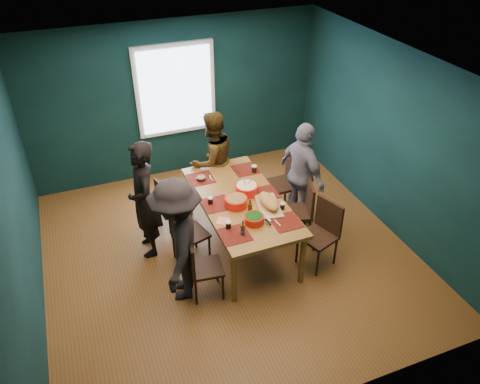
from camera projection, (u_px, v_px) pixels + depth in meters
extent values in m
cube|color=brown|center=(228.00, 253.00, 6.73)|extent=(5.00, 5.00, 0.01)
cube|color=silver|center=(224.00, 70.00, 5.22)|extent=(5.00, 5.00, 0.01)
cube|color=#103738|center=(16.00, 215.00, 5.22)|extent=(0.01, 5.00, 2.70)
cube|color=#103738|center=(389.00, 139.00, 6.73)|extent=(0.01, 5.00, 2.70)
cube|color=#103738|center=(176.00, 100.00, 7.91)|extent=(5.00, 0.01, 2.70)
cube|color=#103738|center=(325.00, 313.00, 4.04)|extent=(5.00, 0.01, 2.70)
cube|color=white|center=(176.00, 90.00, 7.77)|extent=(1.35, 0.06, 1.55)
cube|color=olive|center=(241.00, 201.00, 6.43)|extent=(1.10, 2.16, 0.05)
cylinder|color=olive|center=(234.00, 278.00, 5.75)|extent=(0.08, 0.08, 0.76)
cylinder|color=olive|center=(302.00, 260.00, 6.04)|extent=(0.08, 0.08, 0.76)
cylinder|color=olive|center=(189.00, 194.00, 7.28)|extent=(0.08, 0.08, 0.76)
cylinder|color=olive|center=(246.00, 183.00, 7.57)|extent=(0.08, 0.08, 0.76)
cube|color=black|center=(174.00, 205.00, 6.98)|extent=(0.47, 0.47, 0.04)
cube|color=black|center=(162.00, 196.00, 6.77)|extent=(0.13, 0.39, 0.43)
cylinder|color=black|center=(171.00, 226.00, 6.91)|extent=(0.03, 0.03, 0.40)
cylinder|color=black|center=(190.00, 218.00, 7.07)|extent=(0.03, 0.03, 0.40)
cylinder|color=black|center=(160.00, 215.00, 7.14)|extent=(0.03, 0.03, 0.40)
cylinder|color=black|center=(180.00, 208.00, 7.30)|extent=(0.03, 0.03, 0.40)
cube|color=black|center=(191.00, 234.00, 6.36)|extent=(0.52, 0.52, 0.04)
cube|color=black|center=(177.00, 225.00, 6.13)|extent=(0.15, 0.41, 0.46)
cylinder|color=black|center=(187.00, 259.00, 6.29)|extent=(0.03, 0.03, 0.43)
cylinder|color=black|center=(210.00, 249.00, 6.46)|extent=(0.03, 0.03, 0.43)
cylinder|color=black|center=(174.00, 246.00, 6.53)|extent=(0.03, 0.03, 0.43)
cylinder|color=black|center=(196.00, 236.00, 6.70)|extent=(0.03, 0.03, 0.43)
cube|color=black|center=(206.00, 268.00, 5.85)|extent=(0.44, 0.44, 0.04)
cube|color=black|center=(191.00, 256.00, 5.68)|extent=(0.09, 0.40, 0.44)
cylinder|color=black|center=(196.00, 293.00, 5.80)|extent=(0.03, 0.03, 0.41)
cylinder|color=black|center=(223.00, 288.00, 5.87)|extent=(0.03, 0.03, 0.41)
cylinder|color=black|center=(192.00, 274.00, 6.07)|extent=(0.03, 0.03, 0.41)
cylinder|color=black|center=(217.00, 269.00, 6.14)|extent=(0.03, 0.03, 0.41)
cube|color=black|center=(281.00, 185.00, 7.34)|extent=(0.45, 0.45, 0.04)
cube|color=black|center=(293.00, 168.00, 7.25)|extent=(0.05, 0.45, 0.49)
cylinder|color=black|center=(275.00, 207.00, 7.27)|extent=(0.03, 0.03, 0.46)
cylinder|color=black|center=(296.00, 201.00, 7.39)|extent=(0.03, 0.03, 0.46)
cylinder|color=black|center=(264.00, 194.00, 7.56)|extent=(0.03, 0.03, 0.46)
cylinder|color=black|center=(285.00, 189.00, 7.68)|extent=(0.03, 0.03, 0.46)
cube|color=black|center=(296.00, 212.00, 6.79)|extent=(0.52, 0.52, 0.04)
cube|color=black|center=(310.00, 198.00, 6.66)|extent=(0.16, 0.41, 0.45)
cylinder|color=black|center=(285.00, 233.00, 6.76)|extent=(0.03, 0.03, 0.42)
cylinder|color=black|center=(309.00, 232.00, 6.78)|extent=(0.03, 0.03, 0.42)
cylinder|color=black|center=(281.00, 218.00, 7.06)|extent=(0.03, 0.03, 0.42)
cylinder|color=black|center=(305.00, 217.00, 7.08)|extent=(0.03, 0.03, 0.42)
cube|color=black|center=(318.00, 237.00, 6.29)|extent=(0.55, 0.55, 0.04)
cube|color=black|center=(329.00, 216.00, 6.25)|extent=(0.19, 0.42, 0.47)
cylinder|color=black|center=(317.00, 264.00, 6.21)|extent=(0.03, 0.03, 0.44)
cylinder|color=black|center=(335.00, 251.00, 6.41)|extent=(0.03, 0.03, 0.44)
cylinder|color=black|center=(297.00, 250.00, 6.44)|extent=(0.03, 0.03, 0.44)
cylinder|color=black|center=(315.00, 238.00, 6.64)|extent=(0.03, 0.03, 0.44)
imported|color=black|center=(144.00, 200.00, 6.31)|extent=(0.44, 0.65, 1.72)
imported|color=black|center=(212.00, 161.00, 7.29)|extent=(0.94, 0.82, 1.62)
imported|color=silver|center=(302.00, 175.00, 6.94)|extent=(0.55, 1.01, 1.64)
imported|color=black|center=(178.00, 242.00, 5.62)|extent=(0.96, 1.24, 1.69)
cylinder|color=red|center=(236.00, 202.00, 6.25)|extent=(0.31, 0.31, 0.12)
cylinder|color=#508931|center=(236.00, 198.00, 6.22)|extent=(0.27, 0.27, 0.02)
cylinder|color=red|center=(247.00, 189.00, 6.51)|extent=(0.32, 0.32, 0.13)
cylinder|color=#F3E5C7|center=(247.00, 186.00, 6.47)|extent=(0.28, 0.28, 0.02)
cylinder|color=tan|center=(250.00, 182.00, 6.46)|extent=(0.09, 0.18, 0.26)
cylinder|color=tan|center=(245.00, 183.00, 6.44)|extent=(0.08, 0.18, 0.26)
cylinder|color=red|center=(254.00, 219.00, 5.95)|extent=(0.26, 0.26, 0.11)
cylinder|color=#164411|center=(254.00, 216.00, 5.92)|extent=(0.23, 0.23, 0.02)
cube|color=#D6B873|center=(269.00, 206.00, 6.26)|extent=(0.38, 0.60, 0.02)
ellipsoid|color=#B28D3F|center=(269.00, 201.00, 6.22)|extent=(0.28, 0.47, 0.13)
cube|color=silver|center=(266.00, 216.00, 6.03)|extent=(0.05, 0.23, 0.00)
cylinder|color=black|center=(268.00, 222.00, 5.93)|extent=(0.04, 0.13, 0.02)
sphere|color=#1E5A14|center=(273.00, 206.00, 6.12)|extent=(0.04, 0.04, 0.04)
sphere|color=#1E5A14|center=(269.00, 201.00, 6.21)|extent=(0.04, 0.04, 0.04)
sphere|color=#1E5A14|center=(265.00, 196.00, 6.31)|extent=(0.04, 0.04, 0.04)
cylinder|color=black|center=(201.00, 179.00, 6.80)|extent=(0.13, 0.13, 0.05)
cylinder|color=#508931|center=(201.00, 177.00, 6.79)|extent=(0.11, 0.11, 0.01)
cylinder|color=#452B0C|center=(243.00, 230.00, 5.74)|extent=(0.05, 0.05, 0.15)
cylinder|color=#452B0C|center=(243.00, 223.00, 5.68)|extent=(0.02, 0.02, 0.06)
cylinder|color=#1744A1|center=(243.00, 231.00, 5.75)|extent=(0.06, 0.06, 0.03)
cylinder|color=#452B0C|center=(250.00, 209.00, 6.09)|extent=(0.06, 0.06, 0.16)
cylinder|color=#452B0C|center=(250.00, 202.00, 6.03)|extent=(0.02, 0.02, 0.06)
cylinder|color=black|center=(228.00, 225.00, 5.85)|extent=(0.07, 0.07, 0.10)
cylinder|color=silver|center=(228.00, 222.00, 5.83)|extent=(0.07, 0.07, 0.01)
cylinder|color=black|center=(282.00, 206.00, 6.20)|extent=(0.06, 0.06, 0.09)
cylinder|color=silver|center=(283.00, 204.00, 6.18)|extent=(0.07, 0.07, 0.01)
cylinder|color=black|center=(254.00, 169.00, 6.97)|extent=(0.08, 0.08, 0.11)
cylinder|color=silver|center=(254.00, 166.00, 6.95)|extent=(0.08, 0.08, 0.02)
cylinder|color=black|center=(210.00, 201.00, 6.30)|extent=(0.07, 0.07, 0.10)
cylinder|color=silver|center=(210.00, 198.00, 6.27)|extent=(0.07, 0.07, 0.01)
cube|color=#F78368|center=(263.00, 189.00, 6.61)|extent=(0.17, 0.17, 0.00)
cube|color=#F78368|center=(223.00, 221.00, 6.00)|extent=(0.22, 0.22, 0.00)
cube|color=#F78368|center=(282.00, 222.00, 5.98)|extent=(0.18, 0.18, 0.00)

